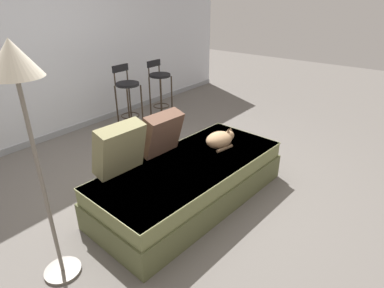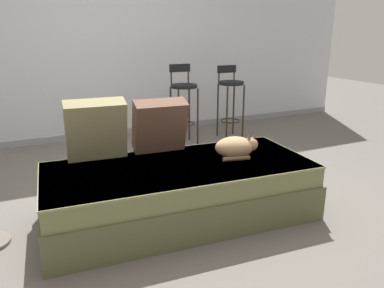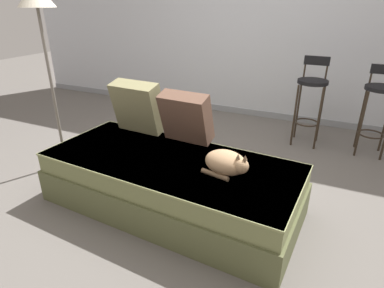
# 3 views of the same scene
# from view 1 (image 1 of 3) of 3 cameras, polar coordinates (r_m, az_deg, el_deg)

# --- Properties ---
(ground_plane) EXTENTS (16.00, 16.00, 0.00)m
(ground_plane) POSITION_cam_1_polar(r_m,az_deg,el_deg) (3.67, -5.19, -7.53)
(ground_plane) COLOR #66605B
(ground_plane) RESTS_ON ground
(wall_back_panel) EXTENTS (8.00, 0.10, 2.60)m
(wall_back_panel) POSITION_cam_1_polar(r_m,az_deg,el_deg) (4.96, -25.99, 15.08)
(wall_back_panel) COLOR silver
(wall_back_panel) RESTS_ON ground
(wall_baseboard_trim) EXTENTS (8.00, 0.02, 0.09)m
(wall_baseboard_trim) POSITION_cam_1_polar(r_m,az_deg,el_deg) (5.24, -23.11, 1.59)
(wall_baseboard_trim) COLOR gray
(wall_baseboard_trim) RESTS_ON ground
(couch) EXTENTS (2.14, 1.06, 0.45)m
(couch) POSITION_cam_1_polar(r_m,az_deg,el_deg) (3.32, -0.24, -6.62)
(couch) COLOR brown
(couch) RESTS_ON ground
(throw_pillow_corner) EXTENTS (0.48, 0.30, 0.49)m
(throw_pillow_corner) POSITION_cam_1_polar(r_m,az_deg,el_deg) (3.01, -12.77, -0.83)
(throw_pillow_corner) COLOR #847F56
(throw_pillow_corner) RESTS_ON couch
(throw_pillow_middle) EXTENTS (0.45, 0.30, 0.46)m
(throw_pillow_middle) POSITION_cam_1_polar(r_m,az_deg,el_deg) (3.31, -5.51, 1.91)
(throw_pillow_middle) COLOR brown
(throw_pillow_middle) RESTS_ON couch
(cat) EXTENTS (0.37, 0.30, 0.20)m
(cat) POSITION_cam_1_polar(r_m,az_deg,el_deg) (3.51, 5.03, 0.82)
(cat) COLOR tan
(cat) RESTS_ON couch
(bar_stool_near_window) EXTENTS (0.34, 0.34, 1.02)m
(bar_stool_near_window) POSITION_cam_1_polar(r_m,az_deg,el_deg) (4.93, -11.38, 8.93)
(bar_stool_near_window) COLOR #2D2319
(bar_stool_near_window) RESTS_ON ground
(bar_stool_by_doorway) EXTENTS (0.34, 0.34, 0.98)m
(bar_stool_by_doorway) POSITION_cam_1_polar(r_m,az_deg,el_deg) (5.39, -5.76, 10.65)
(bar_stool_by_doorway) COLOR #2D2319
(bar_stool_by_doorway) RESTS_ON ground
(floor_lamp) EXTENTS (0.32, 0.32, 1.77)m
(floor_lamp) POSITION_cam_1_polar(r_m,az_deg,el_deg) (2.16, -28.41, 9.06)
(floor_lamp) COLOR slate
(floor_lamp) RESTS_ON ground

